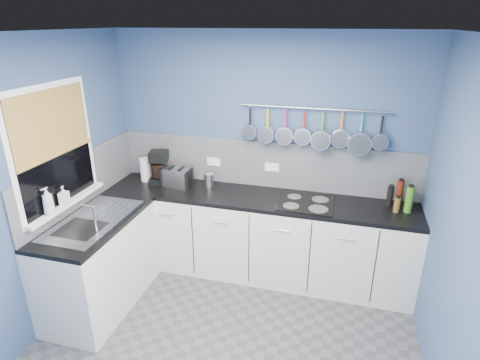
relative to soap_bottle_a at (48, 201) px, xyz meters
The scene contains 40 objects.
floor 1.93m from the soap_bottle_a, ahead, with size 3.20×3.00×0.02m, color #47474C.
ceiling 2.04m from the soap_bottle_a, ahead, with size 3.20×3.00×0.02m, color white.
wall_back 2.11m from the soap_bottle_a, 43.38° to the left, with size 3.20×0.02×2.50m, color #33496F.
wall_left 0.13m from the soap_bottle_a, 141.26° to the right, with size 0.02×3.00×2.50m, color #33496F.
wall_right 3.14m from the soap_bottle_a, ahead, with size 0.02×3.00×2.50m, color #33496F.
backsplash_back 2.09m from the soap_bottle_a, 42.94° to the left, with size 3.20×0.02×0.50m, color #92949C.
backsplash_left 0.54m from the soap_bottle_a, 96.18° to the left, with size 0.02×1.80×0.50m, color #92949C.
cabinet_run_back 2.04m from the soap_bottle_a, 36.59° to the left, with size 3.20×0.60×0.86m, color silver.
worktop_back 1.93m from the soap_bottle_a, 36.59° to the left, with size 3.20×0.60×0.04m, color black.
cabinet_run_left 0.81m from the soap_bottle_a, 45.72° to the left, with size 0.60×1.20×0.86m, color silver.
worktop_left 0.44m from the soap_bottle_a, 45.72° to the left, with size 0.60×1.20×0.04m, color black.
window_frame 0.45m from the soap_bottle_a, 100.80° to the left, with size 0.01×1.00×1.10m, color white.
window_glass 0.45m from the soap_bottle_a, 99.63° to the left, with size 0.01×0.90×1.00m, color black.
bamboo_blind 0.65m from the soap_bottle_a, 97.73° to the left, with size 0.01×0.90×0.55m, color #A48332.
window_sill 0.27m from the soap_bottle_a, 94.85° to the left, with size 0.10×0.98×0.03m, color white.
sink_unit 0.42m from the soap_bottle_a, 45.72° to the left, with size 0.50×0.95×0.01m, color silver.
mixer_tap 0.42m from the soap_bottle_a, ahead, with size 0.12×0.08×0.26m, color silver, non-canonical shape.
socket_left 1.72m from the soap_bottle_a, 55.22° to the left, with size 0.15×0.01×0.09m, color white.
socket_right 2.16m from the soap_bottle_a, 40.88° to the left, with size 0.15×0.01×0.09m, color white.
pot_rail 2.53m from the soap_bottle_a, 34.32° to the left, with size 0.02×0.02×1.45m, color silver.
soap_bottle_a is the anchor object (origin of this frame).
soap_bottle_b 0.19m from the soap_bottle_a, 90.00° to the left, with size 0.08×0.08×0.17m, color white.
paper_towel 1.26m from the soap_bottle_a, 78.85° to the left, with size 0.12×0.12×0.26m, color white.
coffee_maker 1.28m from the soap_bottle_a, 71.37° to the left, with size 0.20×0.22×0.36m, color black, non-canonical shape.
toaster 1.35m from the soap_bottle_a, 61.73° to the left, with size 0.31×0.17×0.20m, color silver.
canister 1.60m from the soap_bottle_a, 52.31° to the left, with size 0.10×0.10×0.14m, color silver.
hob 2.33m from the soap_bottle_a, 28.17° to the left, with size 0.54×0.47×0.01m, color black.
pan_0 2.01m from the soap_bottle_a, 44.60° to the left, with size 0.16×0.08×0.35m, color silver, non-canonical shape.
pan_1 2.14m from the soap_bottle_a, 41.11° to the left, with size 0.17×0.10×0.36m, color silver, non-canonical shape.
pan_2 2.27m from the soap_bottle_a, 38.05° to the left, with size 0.18×0.08×0.37m, color silver, non-canonical shape.
pan_3 2.42m from the soap_bottle_a, 35.35° to the left, with size 0.17×0.07×0.36m, color silver, non-canonical shape.
pan_4 2.56m from the soap_bottle_a, 32.97° to the left, with size 0.19×0.13×0.38m, color silver, non-canonical shape.
pan_5 2.72m from the soap_bottle_a, 30.86° to the left, with size 0.18×0.06×0.37m, color silver, non-canonical shape.
pan_6 2.87m from the soap_bottle_a, 28.99° to the left, with size 0.23×0.10×0.42m, color silver, non-canonical shape.
pan_7 3.03m from the soap_bottle_a, 27.31° to the left, with size 0.16×0.10×0.35m, color silver, non-canonical shape.
condiment_0 3.25m from the soap_bottle_a, 22.50° to the left, with size 0.07×0.07×0.22m, color #265919.
condiment_1 3.17m from the soap_bottle_a, 23.71° to the left, with size 0.07×0.07×0.26m, color #4C190C.
condiment_2 3.09m from the soap_bottle_a, 24.04° to the left, with size 0.06×0.06×0.20m, color black.
condiment_3 3.20m from the soap_bottle_a, 21.43° to the left, with size 0.07×0.07×0.25m, color #3F721E.
condiment_4 3.10m from the soap_bottle_a, 21.64° to the left, with size 0.06×0.06×0.14m, color brown.
Camera 1 is at (0.82, -2.40, 2.58)m, focal length 29.65 mm.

